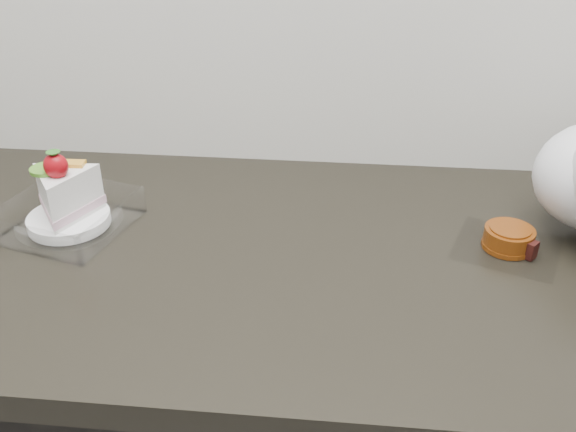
{
  "coord_description": "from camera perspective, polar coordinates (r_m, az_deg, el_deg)",
  "views": [
    {
      "loc": [
        0.05,
        0.9,
        1.42
      ],
      "look_at": [
        -0.03,
        1.72,
        0.94
      ],
      "focal_mm": 40.0,
      "sensor_mm": 36.0,
      "label": 1
    }
  ],
  "objects": [
    {
      "name": "cake_tray",
      "position": [
        1.04,
        -19.09,
        0.76
      ],
      "size": [
        0.21,
        0.21,
        0.13
      ],
      "rotation": [
        0.0,
        0.0,
        -0.26
      ],
      "color": "white",
      "rests_on": "counter"
    },
    {
      "name": "mooncake_wrap",
      "position": [
        1.0,
        19.06,
        -2.05
      ],
      "size": [
        0.18,
        0.18,
        0.03
      ],
      "rotation": [
        0.0,
        0.0,
        -0.18
      ],
      "color": "white",
      "rests_on": "counter"
    }
  ]
}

